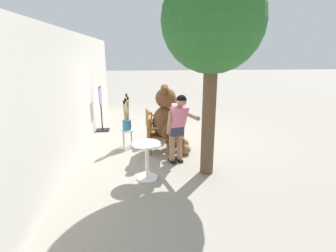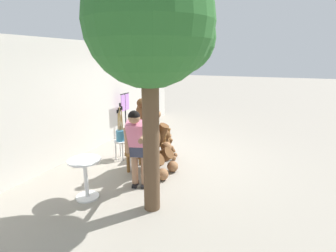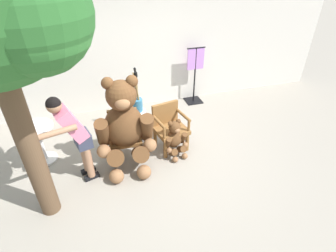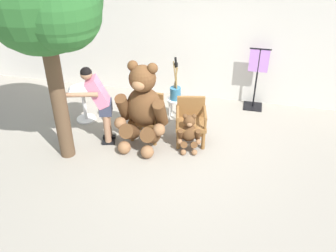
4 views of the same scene
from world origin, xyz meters
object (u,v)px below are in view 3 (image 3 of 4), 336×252
teddy_bear_small (175,139)px  brush_bucket (137,102)px  person_visitor (74,132)px  teddy_bear_large (125,126)px  clothing_display_stand (195,74)px  wooden_chair_right (169,126)px  white_stool (138,115)px  round_side_table (40,140)px  wooden_chair_left (125,133)px

teddy_bear_small → brush_bucket: size_ratio=0.79×
person_visitor → brush_bucket: 1.65m
teddy_bear_large → clothing_display_stand: bearing=43.1°
wooden_chair_right → brush_bucket: 0.88m
white_stool → round_side_table: round_side_table is taller
wooden_chair_left → round_side_table: wooden_chair_left is taller
wooden_chair_right → person_visitor: size_ratio=0.56×
teddy_bear_large → white_stool: 1.16m
wooden_chair_right → teddy_bear_small: wooden_chair_right is taller
teddy_bear_large → brush_bucket: size_ratio=1.77×
teddy_bear_large → round_side_table: teddy_bear_large is taller
wooden_chair_left → teddy_bear_large: 0.43m
brush_bucket → clothing_display_stand: size_ratio=0.67×
teddy_bear_small → white_stool: 1.11m
round_side_table → person_visitor: bearing=-46.2°
round_side_table → wooden_chair_left: bearing=-10.6°
wooden_chair_right → brush_bucket: size_ratio=0.94×
brush_bucket → round_side_table: 1.88m
round_side_table → clothing_display_stand: size_ratio=0.53×
teddy_bear_large → brush_bucket: bearing=68.2°
wooden_chair_right → round_side_table: 2.28m
white_stool → clothing_display_stand: clothing_display_stand is taller
white_stool → round_side_table: (-1.81, -0.46, 0.09)m
wooden_chair_right → round_side_table: size_ratio=1.19×
brush_bucket → wooden_chair_right: bearing=-58.4°
wooden_chair_right → brush_bucket: bearing=121.6°
person_visitor → round_side_table: (-0.64, 0.67, -0.47)m
wooden_chair_left → wooden_chair_right: bearing=-0.1°
teddy_bear_large → brush_bucket: teddy_bear_large is taller
brush_bucket → white_stool: bearing=153.3°
wooden_chair_right → white_stool: wooden_chair_right is taller
wooden_chair_left → brush_bucket: size_ratio=0.94×
wooden_chair_right → person_visitor: person_visitor is taller
teddy_bear_small → person_visitor: person_visitor is taller
person_visitor → brush_bucket: bearing=44.2°
wooden_chair_left → wooden_chair_right: size_ratio=1.00×
wooden_chair_left → brush_bucket: bearing=62.1°
person_visitor → white_stool: size_ratio=3.35×
person_visitor → round_side_table: 1.04m
wooden_chair_right → wooden_chair_left: bearing=179.9°
wooden_chair_right → teddy_bear_large: (-0.85, -0.27, 0.33)m
teddy_bear_small → clothing_display_stand: (1.11, 1.87, 0.36)m
wooden_chair_left → round_side_table: size_ratio=1.19×
teddy_bear_large → clothing_display_stand: 2.71m
brush_bucket → round_side_table: bearing=-165.7°
wooden_chair_left → white_stool: wooden_chair_left is taller
clothing_display_stand → wooden_chair_right: bearing=-125.5°
wooden_chair_right → round_side_table: wooden_chair_right is taller
round_side_table → clothing_display_stand: (3.39, 1.32, 0.27)m
white_stool → person_visitor: bearing=-135.8°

